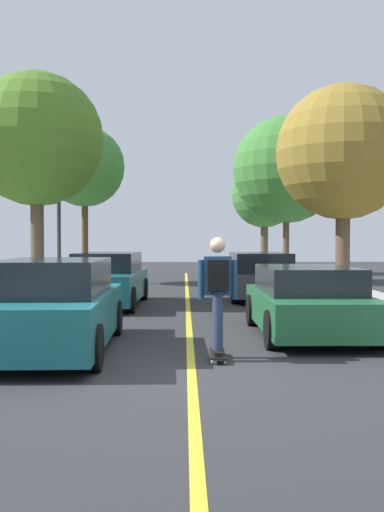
% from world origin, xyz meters
% --- Properties ---
extents(ground, '(80.00, 80.00, 0.00)m').
position_xyz_m(ground, '(0.00, 0.00, 0.00)').
color(ground, '#2D2D30').
extents(center_line, '(0.12, 39.20, 0.01)m').
position_xyz_m(center_line, '(0.00, 4.00, 0.00)').
color(center_line, gold).
rests_on(center_line, ground).
extents(parked_car_left_nearest, '(1.96, 4.44, 1.46)m').
position_xyz_m(parked_car_left_nearest, '(-2.18, 1.66, 0.71)').
color(parked_car_left_nearest, '#196066').
rests_on(parked_car_left_nearest, ground).
extents(parked_car_left_near, '(1.98, 4.60, 1.43)m').
position_xyz_m(parked_car_left_near, '(-2.17, 8.11, 0.69)').
color(parked_car_left_near, '#196066').
rests_on(parked_car_left_near, ground).
extents(parked_car_right_nearest, '(1.94, 4.05, 1.27)m').
position_xyz_m(parked_car_right_nearest, '(2.18, 3.09, 0.63)').
color(parked_car_right_nearest, '#1E5B33').
rests_on(parked_car_right_nearest, ground).
extents(parked_car_right_near, '(1.98, 4.53, 1.39)m').
position_xyz_m(parked_car_right_near, '(2.18, 10.01, 0.67)').
color(parked_car_right_near, '#38383D').
rests_on(parked_car_right_near, ground).
extents(street_tree_left_nearest, '(3.65, 3.65, 6.21)m').
position_xyz_m(street_tree_left_nearest, '(-4.13, 8.42, 4.50)').
color(street_tree_left_nearest, brown).
rests_on(street_tree_left_nearest, sidewalk_left).
extents(street_tree_left_near, '(3.24, 3.24, 6.23)m').
position_xyz_m(street_tree_left_near, '(-4.13, 16.09, 4.73)').
color(street_tree_left_near, '#4C3823').
rests_on(street_tree_left_near, sidewalk_left).
extents(street_tree_right_nearest, '(3.58, 3.58, 5.75)m').
position_xyz_m(street_tree_right_nearest, '(4.13, 7.86, 4.08)').
color(street_tree_right_nearest, brown).
rests_on(street_tree_right_nearest, sidewalk_right).
extents(street_tree_right_near, '(4.43, 4.43, 6.76)m').
position_xyz_m(street_tree_right_near, '(4.13, 16.47, 4.68)').
color(street_tree_right_near, brown).
rests_on(street_tree_right_near, sidewalk_right).
extents(street_tree_right_far, '(3.48, 3.48, 5.78)m').
position_xyz_m(street_tree_right_far, '(4.13, 23.01, 4.15)').
color(street_tree_right_far, brown).
rests_on(street_tree_right_far, sidewalk_right).
extents(streetlamp, '(0.36, 0.24, 5.50)m').
position_xyz_m(streetlamp, '(-3.93, 10.24, 3.29)').
color(streetlamp, '#38383D').
rests_on(streetlamp, sidewalk_left).
extents(skateboard, '(0.24, 0.84, 0.10)m').
position_xyz_m(skateboard, '(0.39, 0.95, 0.09)').
color(skateboard, black).
rests_on(skateboard, ground).
extents(skateboarder, '(0.58, 0.70, 1.70)m').
position_xyz_m(skateboarder, '(0.39, 0.91, 1.07)').
color(skateboarder, black).
rests_on(skateboarder, skateboard).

